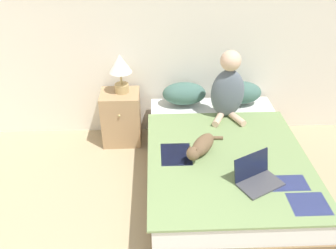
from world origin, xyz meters
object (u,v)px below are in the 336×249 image
Objects in this scene: person_sitting at (228,89)px; table_lamp at (120,68)px; pillow_far at (240,93)px; cat_tabby at (201,146)px; laptop_open at (257,178)px; nightstand at (121,118)px; bed at (222,166)px; pillow_near at (184,94)px.

table_lamp is at bearing 164.62° from person_sitting.
pillow_far is 1.12m from cat_tabby.
nightstand is (-1.23, 1.37, -0.21)m from laptop_open.
cat_tabby is 1.31m from table_lamp.
bed is 4.69× the size of laptop_open.
bed is at bearing -101.21° from person_sitting.
bed is 0.99m from pillow_far.
laptop_open is 0.98× the size of table_lamp.
cat_tabby reaches higher than bed.
bed is 4.15× the size of pillow_far.
laptop_open is (-0.14, -1.39, -0.08)m from pillow_far.
table_lamp reaches higher than cat_tabby.
cat_tabby is (-0.35, -0.67, -0.25)m from person_sitting.
pillow_near is 1.48m from laptop_open.
nightstand is at bearing -132.54° from table_lamp.
pillow_far is at bearing 0.00° from pillow_near.
pillow_far reaches higher than laptop_open.
person_sitting is at bearing 78.79° from bed.
person_sitting reaches higher than cat_tabby.
table_lamp is (-1.03, 0.87, 0.70)m from bed.
table_lamp is (-1.35, 0.01, 0.33)m from pillow_far.
pillow_near is 1.00× the size of pillow_far.
table_lamp is (-0.78, 0.99, 0.37)m from cat_tabby.
cat_tabby is at bearing -85.30° from pillow_near.
person_sitting is at bearing -34.83° from pillow_near.
table_lamp reaches higher than laptop_open.
laptop_open is (0.07, -1.09, -0.28)m from person_sitting.
pillow_near is at bearing 81.62° from laptop_open.
table_lamp is (-1.14, 0.31, 0.12)m from person_sitting.
pillow_far reaches higher than cat_tabby.
cat_tabby is at bearing -119.95° from pillow_far.
nightstand is (-1.16, 0.28, -0.49)m from person_sitting.
nightstand is (-1.37, -0.02, -0.29)m from pillow_far.
pillow_near is at bearing -142.36° from cat_tabby.
person_sitting is 1.16× the size of nightstand.
person_sitting is 1.66× the size of table_lamp.
laptop_open is (0.18, -0.53, 0.29)m from bed.
nightstand is 0.62m from table_lamp.
nightstand is at bearing 141.49° from bed.
pillow_near is at bearing -1.02° from table_lamp.
pillow_far is 1.40m from laptop_open.
pillow_far reaches higher than bed.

